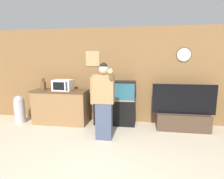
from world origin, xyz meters
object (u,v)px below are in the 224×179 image
(aquarium_on_stand, at_px, (115,103))
(person_standing, at_px, (103,100))
(microwave, at_px, (63,85))
(tv_on_stand, at_px, (183,117))
(counter_island, at_px, (61,107))
(knife_block, at_px, (43,85))
(trash_bin, at_px, (20,109))

(aquarium_on_stand, bearing_deg, person_standing, -97.22)
(microwave, xyz_separation_m, tv_on_stand, (3.10, 0.02, -0.73))
(counter_island, relative_size, microwave, 3.08)
(knife_block, bearing_deg, microwave, -3.48)
(counter_island, height_order, trash_bin, counter_island)
(trash_bin, bearing_deg, counter_island, 5.64)
(aquarium_on_stand, bearing_deg, knife_block, -175.70)
(microwave, distance_m, knife_block, 0.59)
(counter_island, bearing_deg, tv_on_stand, -0.05)
(microwave, relative_size, person_standing, 0.29)
(counter_island, distance_m, microwave, 0.62)
(tv_on_stand, bearing_deg, trash_bin, -178.52)
(counter_island, relative_size, person_standing, 0.89)
(aquarium_on_stand, height_order, person_standing, person_standing)
(counter_island, height_order, knife_block, knife_block)
(knife_block, relative_size, person_standing, 0.19)
(tv_on_stand, xyz_separation_m, trash_bin, (-4.37, -0.11, 0.05))
(tv_on_stand, bearing_deg, knife_block, 179.79)
(aquarium_on_stand, bearing_deg, microwave, -172.37)
(microwave, distance_m, trash_bin, 1.45)
(person_standing, height_order, trash_bin, person_standing)
(trash_bin, bearing_deg, knife_block, 10.44)
(knife_block, bearing_deg, counter_island, -1.31)
(person_standing, bearing_deg, trash_bin, 165.03)
(counter_island, relative_size, knife_block, 4.59)
(trash_bin, bearing_deg, microwave, 4.06)
(microwave, height_order, knife_block, knife_block)
(knife_block, relative_size, tv_on_stand, 0.22)
(counter_island, xyz_separation_m, aquarium_on_stand, (1.48, 0.16, 0.13))
(tv_on_stand, relative_size, person_standing, 0.90)
(microwave, distance_m, tv_on_stand, 3.18)
(knife_block, xyz_separation_m, trash_bin, (-0.69, -0.13, -0.66))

